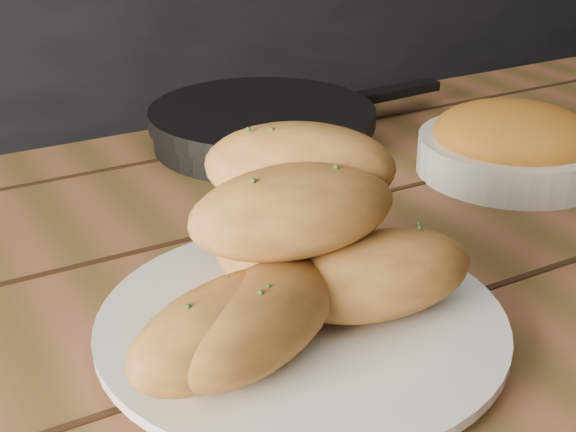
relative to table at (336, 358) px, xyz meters
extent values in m
cube|color=black|center=(0.13, 1.21, -0.20)|extent=(2.80, 0.60, 0.90)
cube|color=brown|center=(0.00, 0.00, 0.08)|extent=(1.53, 0.81, 0.04)
cylinder|color=brown|center=(0.65, 0.35, -0.29)|extent=(0.07, 0.07, 0.71)
cylinder|color=white|center=(-0.09, -0.09, 0.11)|extent=(0.27, 0.27, 0.01)
cylinder|color=white|center=(-0.09, -0.09, 0.12)|extent=(0.30, 0.30, 0.01)
ellipsoid|color=#CA8138|center=(-0.14, -0.12, 0.15)|extent=(0.17, 0.12, 0.06)
ellipsoid|color=#CA8138|center=(-0.04, -0.11, 0.15)|extent=(0.15, 0.09, 0.06)
ellipsoid|color=#CA8138|center=(-0.09, -0.03, 0.15)|extent=(0.09, 0.15, 0.06)
ellipsoid|color=#CA8138|center=(-0.10, -0.09, 0.21)|extent=(0.15, 0.09, 0.06)
ellipsoid|color=#CA8138|center=(-0.07, -0.06, 0.22)|extent=(0.15, 0.13, 0.06)
ellipsoid|color=#CA8138|center=(-0.16, -0.12, 0.15)|extent=(0.16, 0.10, 0.06)
cylinder|color=black|center=(0.08, 0.29, 0.12)|extent=(0.26, 0.26, 0.03)
cylinder|color=black|center=(0.08, 0.29, 0.14)|extent=(0.27, 0.27, 0.02)
cube|color=black|center=(0.28, 0.30, 0.13)|extent=(0.14, 0.03, 0.01)
cylinder|color=white|center=(0.27, 0.08, 0.12)|extent=(0.20, 0.20, 0.04)
ellipsoid|color=orange|center=(0.27, 0.08, 0.15)|extent=(0.17, 0.17, 0.06)
camera|label=1|loc=(-0.34, -0.51, 0.43)|focal=50.00mm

